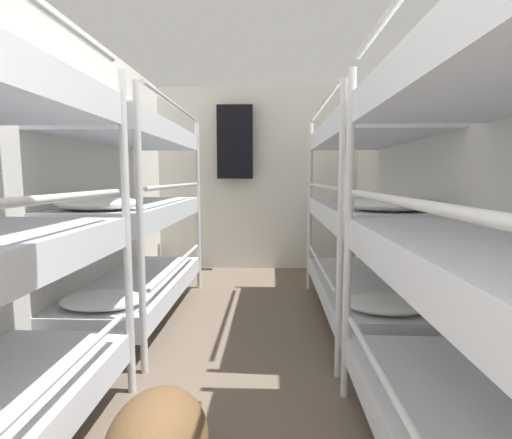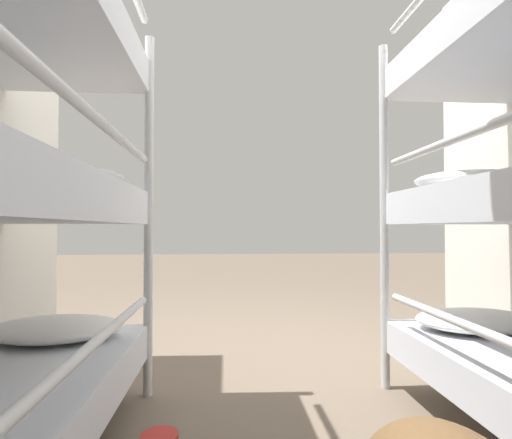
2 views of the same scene
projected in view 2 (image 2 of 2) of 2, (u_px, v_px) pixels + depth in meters
ground_plane at (259, 355)px, 2.53m from camera, size 20.00×20.00×0.00m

